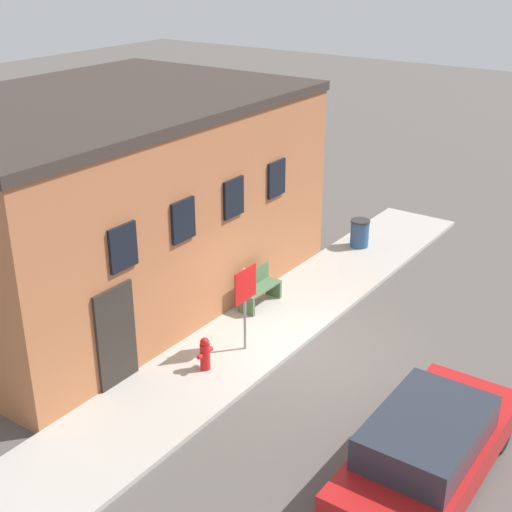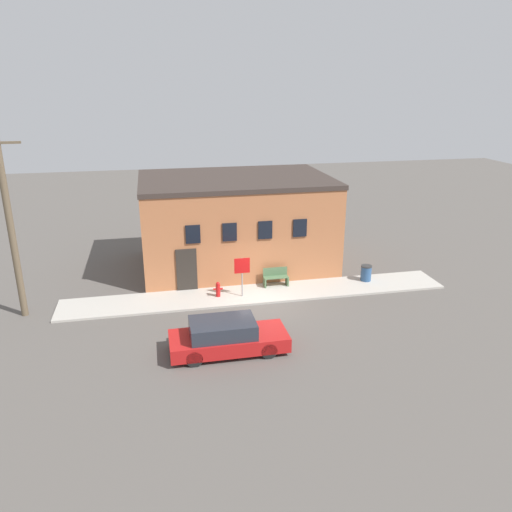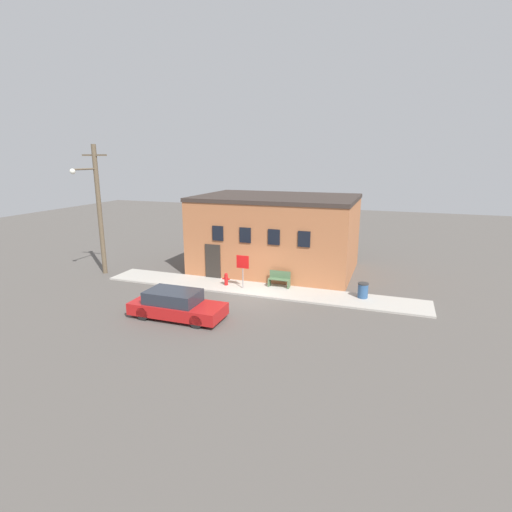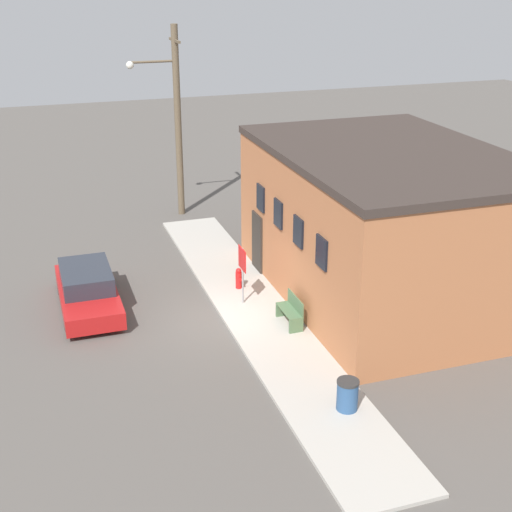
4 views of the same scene
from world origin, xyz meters
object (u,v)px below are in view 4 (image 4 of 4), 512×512
utility_pole (175,118)px  fire_hydrant (239,278)px  stop_sign (242,265)px  trash_bin (347,395)px  bench (291,311)px  parked_car (88,289)px

utility_pole → fire_hydrant: bearing=0.8°
fire_hydrant → stop_sign: bearing=-10.7°
fire_hydrant → trash_bin: (7.71, 0.44, 0.04)m
utility_pole → bench: bearing=4.3°
trash_bin → utility_pole: bearing=-178.0°
stop_sign → trash_bin: 6.68m
fire_hydrant → stop_sign: stop_sign is taller
stop_sign → trash_bin: (6.58, 0.66, -0.94)m
bench → utility_pole: size_ratio=0.15×
bench → stop_sign: bearing=-152.7°
stop_sign → bench: size_ratio=1.55×
fire_hydrant → parked_car: 5.03m
trash_bin → parked_car: bearing=-145.9°
parked_car → stop_sign: bearing=72.8°
utility_pole → parked_car: utility_pole is taller
bench → trash_bin: bearing=-3.8°
stop_sign → parked_car: 5.09m
stop_sign → trash_bin: size_ratio=2.37×
trash_bin → parked_car: size_ratio=0.18×
fire_hydrant → bench: (3.01, 0.75, 0.06)m
trash_bin → bench: bearing=176.2°
fire_hydrant → utility_pole: utility_pole is taller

